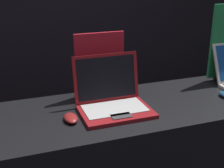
% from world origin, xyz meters
% --- Properties ---
extents(wall_back, '(8.00, 0.05, 2.80)m').
position_xyz_m(wall_back, '(0.00, 1.84, 1.40)').
color(wall_back, black).
rests_on(wall_back, ground_plane).
extents(laptop_middle, '(0.38, 0.32, 0.28)m').
position_xyz_m(laptop_middle, '(0.02, 0.32, 1.04)').
color(laptop_middle, maroon).
rests_on(laptop_middle, display_counter).
extents(mouse_middle, '(0.07, 0.12, 0.03)m').
position_xyz_m(mouse_middle, '(-0.23, 0.25, 0.99)').
color(mouse_middle, maroon).
rests_on(mouse_middle, display_counter).
extents(promo_stand_middle, '(0.30, 0.07, 0.38)m').
position_xyz_m(promo_stand_middle, '(0.02, 0.54, 1.16)').
color(promo_stand_middle, black).
rests_on(promo_stand_middle, display_counter).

